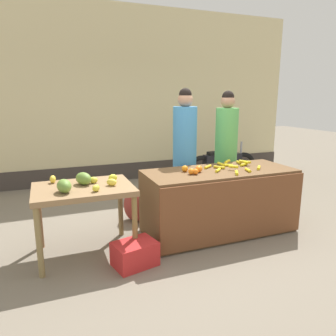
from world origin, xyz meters
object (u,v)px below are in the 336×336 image
(produce_crate, at_px, (135,254))
(produce_sack, at_px, (135,205))
(vendor_woman_blue_shirt, at_px, (185,154))
(parked_motorcycle, at_px, (222,166))
(vendor_woman_green_shirt, at_px, (226,152))

(produce_crate, xyz_separation_m, produce_sack, (0.34, 1.20, 0.10))
(vendor_woman_blue_shirt, relative_size, produce_sack, 4.04)
(vendor_woman_blue_shirt, relative_size, parked_motorcycle, 1.17)
(vendor_woman_green_shirt, distance_m, parked_motorcycle, 1.48)
(vendor_woman_green_shirt, distance_m, produce_crate, 2.27)
(parked_motorcycle, relative_size, produce_sack, 3.44)
(vendor_woman_blue_shirt, bearing_deg, parked_motorcycle, 41.88)
(produce_crate, relative_size, produce_sack, 0.95)
(vendor_woman_green_shirt, bearing_deg, produce_sack, 178.12)
(vendor_woman_green_shirt, bearing_deg, vendor_woman_blue_shirt, -176.25)
(parked_motorcycle, bearing_deg, produce_sack, -151.47)
(vendor_woman_blue_shirt, height_order, parked_motorcycle, vendor_woman_blue_shirt)
(produce_crate, bearing_deg, parked_motorcycle, 43.73)
(parked_motorcycle, bearing_deg, vendor_woman_green_shirt, -119.37)
(vendor_woman_blue_shirt, distance_m, vendor_woman_green_shirt, 0.72)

